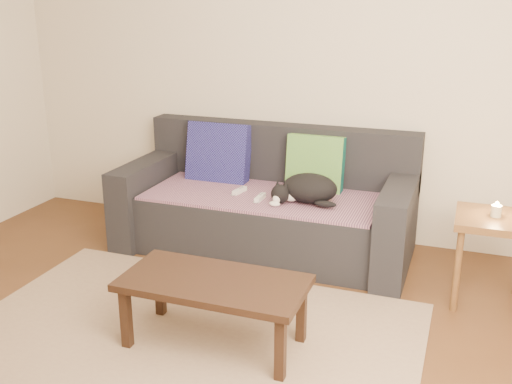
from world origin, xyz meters
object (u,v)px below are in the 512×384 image
side_table (493,232)px  wii_remote_a (240,191)px  cat (307,189)px  sofa (267,208)px  coffee_table (214,288)px  wii_remote_b (260,198)px

side_table → wii_remote_a: bearing=172.0°
cat → wii_remote_a: size_ratio=3.11×
sofa → cat: 0.44m
cat → wii_remote_a: (-0.51, 0.04, -0.08)m
cat → coffee_table: 1.24m
coffee_table → side_table: bearing=36.6°
wii_remote_b → coffee_table: (0.16, -1.16, -0.12)m
wii_remote_b → side_table: bearing=-95.1°
side_table → coffee_table: bearing=-143.4°
cat → wii_remote_b: 0.34m
wii_remote_a → wii_remote_b: bearing=-105.8°
wii_remote_a → coffee_table: size_ratio=0.15×
cat → wii_remote_a: cat is taller
wii_remote_b → wii_remote_a: bearing=63.7°
sofa → cat: sofa is taller
wii_remote_a → wii_remote_b: size_ratio=1.00×
cat → wii_remote_b: bearing=-164.2°
wii_remote_a → side_table: 1.73m
sofa → wii_remote_b: bearing=-84.7°
side_table → coffee_table: side_table is taller
coffee_table → wii_remote_b: bearing=97.8°
cat → wii_remote_a: bearing=-178.7°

